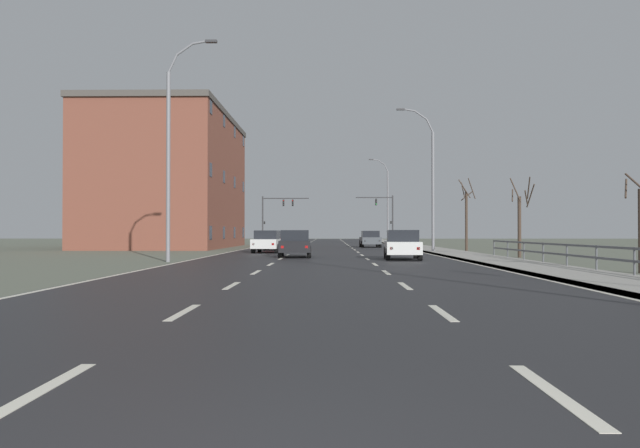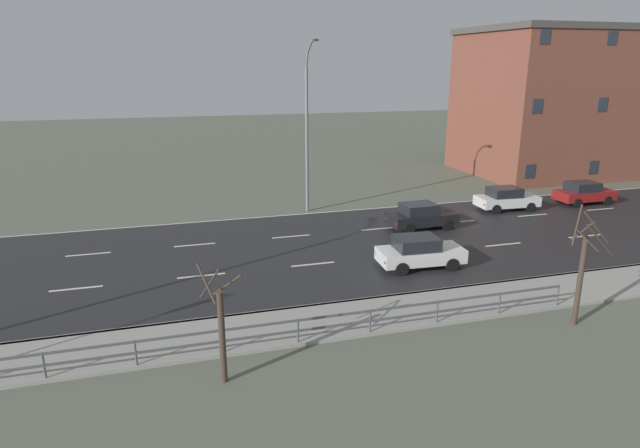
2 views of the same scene
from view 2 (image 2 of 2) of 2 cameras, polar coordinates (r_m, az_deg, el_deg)
guardrail at (r=18.81m, az=-10.50°, el=-11.64°), size 0.07×27.02×1.00m
street_lamp_left_bank at (r=35.32m, az=-1.34°, el=9.75°), size 2.48×0.24×10.93m
car_far_right at (r=32.82m, az=10.61°, el=0.85°), size 1.97×4.17×1.57m
car_near_right at (r=26.55m, az=10.43°, el=-2.90°), size 2.02×4.19×1.57m
car_distant at (r=38.55m, az=19.01°, el=2.55°), size 2.02×4.19×1.57m
car_far_left at (r=42.42m, az=26.02°, el=2.98°), size 1.84×4.10×1.57m
brick_building at (r=55.34m, az=25.86°, el=11.55°), size 11.59×20.97×12.54m
bare_tree_near at (r=16.98m, az=-10.35°, el=-11.03°), size 1.25×1.33×3.94m
bare_tree_mid at (r=22.23m, az=25.83°, el=-4.55°), size 1.21×1.34×4.60m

